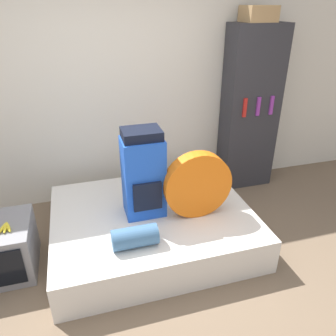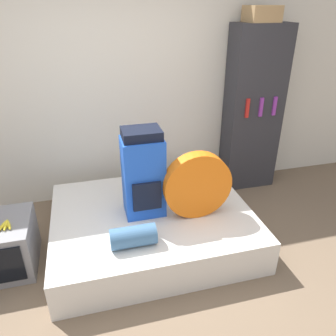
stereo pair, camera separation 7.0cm
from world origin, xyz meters
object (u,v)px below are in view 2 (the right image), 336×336
(tent_bag, at_px, (197,185))
(cardboard_box, at_px, (262,14))
(sleeping_roll, at_px, (133,236))
(television, at_px, (2,246))
(backpack, at_px, (143,174))
(bookshelf, at_px, (253,111))

(tent_bag, height_order, cardboard_box, cardboard_box)
(tent_bag, height_order, sleeping_roll, tent_bag)
(sleeping_roll, height_order, television, sleeping_roll)
(backpack, bearing_deg, tent_bag, -20.21)
(backpack, distance_m, bookshelf, 1.76)
(backpack, relative_size, tent_bag, 1.32)
(backpack, bearing_deg, cardboard_box, 29.19)
(tent_bag, relative_size, sleeping_roll, 1.68)
(backpack, xyz_separation_m, cardboard_box, (1.49, 0.83, 1.30))
(bookshelf, bearing_deg, sleeping_roll, -142.73)
(backpack, xyz_separation_m, tent_bag, (0.47, -0.17, -0.09))
(backpack, distance_m, tent_bag, 0.51)
(sleeping_roll, xyz_separation_m, bookshelf, (1.72, 1.31, 0.56))
(backpack, height_order, cardboard_box, cardboard_box)
(tent_bag, xyz_separation_m, bookshelf, (1.06, 1.01, 0.32))
(backpack, height_order, sleeping_roll, backpack)
(television, xyz_separation_m, cardboard_box, (2.81, 0.88, 1.83))
(sleeping_roll, xyz_separation_m, television, (-1.13, 0.42, -0.20))
(backpack, distance_m, television, 1.41)
(television, bearing_deg, bookshelf, 17.33)
(bookshelf, xyz_separation_m, cardboard_box, (-0.04, -0.01, 1.07))
(cardboard_box, bearing_deg, television, -162.55)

